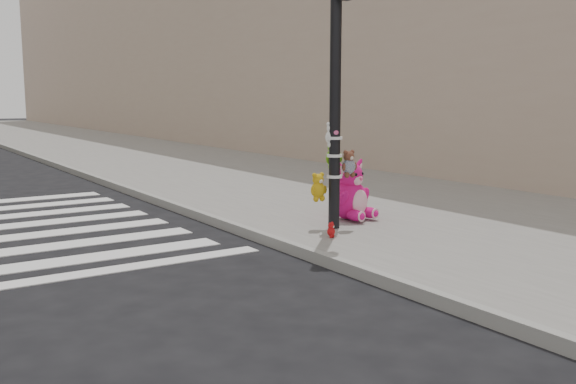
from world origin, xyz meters
TOP-DOWN VIEW (x-y plane):
  - ground at (0.00, 0.00)m, footprint 120.00×120.00m
  - sidewalk_near at (5.00, 10.00)m, footprint 7.00×80.00m
  - curb_edge at (1.55, 10.00)m, footprint 0.12×80.00m
  - bld_near at (10.50, 20.00)m, footprint 5.00×60.00m
  - signal_pole at (2.61, 1.82)m, footprint 0.70×0.50m
  - pink_bunny at (3.21, 2.17)m, footprint 0.71×0.79m
  - red_teddy at (2.16, 1.29)m, footprint 0.18×0.16m

SIDE VIEW (x-z plane):
  - ground at x=0.00m, z-range 0.00..0.00m
  - sidewalk_near at x=5.00m, z-range 0.00..0.14m
  - curb_edge at x=1.55m, z-range -0.01..0.15m
  - red_teddy at x=2.16m, z-range 0.14..0.35m
  - pink_bunny at x=3.21m, z-range 0.05..1.00m
  - signal_pole at x=2.61m, z-range -0.26..3.74m
  - bld_near at x=10.50m, z-range 0.00..10.00m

